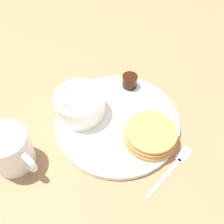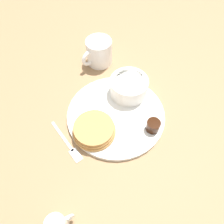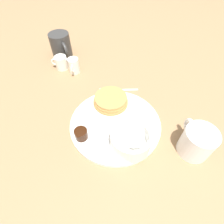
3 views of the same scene
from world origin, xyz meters
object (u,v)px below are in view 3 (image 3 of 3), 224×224
plate (115,124)px  creamer_pitcher_near (74,66)px  creamer_pitcher_far (61,62)px  second_mug (61,45)px  coffee_mug (197,142)px  fork (114,90)px  bowl (131,139)px

plate → creamer_pitcher_near: (0.24, -0.18, 0.02)m
creamer_pitcher_far → second_mug: (0.04, -0.08, 0.02)m
coffee_mug → creamer_pitcher_far: size_ratio=1.57×
coffee_mug → fork: size_ratio=0.79×
bowl → creamer_pitcher_far: (0.36, -0.23, -0.01)m
plate → coffee_mug: (-0.22, -0.00, 0.04)m
coffee_mug → fork: bearing=-26.1°
coffee_mug → creamer_pitcher_far: (0.52, -0.18, -0.01)m
plate → second_mug: second_mug is taller
plate → fork: bearing=-66.6°
fork → second_mug: bearing=-23.0°
coffee_mug → creamer_pitcher_near: 0.49m
creamer_pitcher_far → second_mug: bearing=-60.2°
creamer_pitcher_far → fork: size_ratio=0.50×
creamer_pitcher_near → fork: bearing=167.4°
bowl → fork: (0.12, -0.19, -0.04)m
creamer_pitcher_near → coffee_mug: bearing=159.0°
bowl → creamer_pitcher_near: (0.30, -0.23, -0.01)m
plate → second_mug: 0.43m
creamer_pitcher_far → fork: (-0.24, 0.04, -0.02)m
creamer_pitcher_far → second_mug: second_mug is taller
plate → bowl: bearing=140.1°
fork → second_mug: 0.31m
creamer_pitcher_far → second_mug: 0.09m
coffee_mug → creamer_pitcher_far: coffee_mug is taller
creamer_pitcher_far → fork: creamer_pitcher_far is taller
plate → coffee_mug: bearing=-179.6°
coffee_mug → creamer_pitcher_far: bearing=-19.1°
coffee_mug → creamer_pitcher_far: 0.55m
bowl → fork: bowl is taller
coffee_mug → bowl: bearing=19.2°
bowl → creamer_pitcher_far: size_ratio=1.62×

